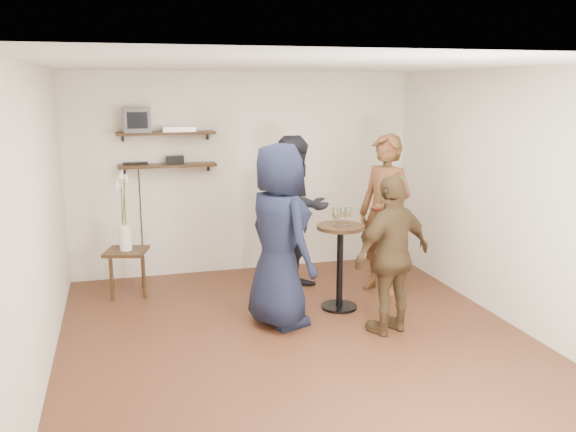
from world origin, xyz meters
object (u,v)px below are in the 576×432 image
Objects in this scene: drinks_table at (340,255)px; person_navy at (279,236)px; crt_monitor at (137,120)px; person_dark at (296,214)px; person_brown at (392,255)px; side_table at (127,257)px; person_plaid at (385,214)px; dvd_deck at (179,129)px; radio at (175,160)px.

drinks_table is 0.50× the size of person_navy.
crt_monitor is 0.34× the size of drinks_table.
crt_monitor is at bearing 141.37° from drinks_table.
person_dark reaches higher than person_brown.
person_brown is (2.51, -1.84, 0.34)m from side_table.
person_navy is (-1.45, -0.66, -0.00)m from person_plaid.
person_brown is at bearing -36.25° from side_table.
dvd_deck is 3.19m from person_brown.
dvd_deck is at bearing 37.33° from side_table.
drinks_table is 0.87m from person_navy.
dvd_deck is 0.21× the size of person_navy.
radio reaches higher than side_table.
side_table is at bearing 154.27° from drinks_table.
side_table is (-0.22, -0.54, -1.56)m from crt_monitor.
dvd_deck is 0.21× the size of person_plaid.
crt_monitor is 3.18m from person_plaid.
side_table is 3.13m from person_brown.
radio is 2.67m from person_plaid.
person_brown is at bearing -51.97° from radio.
radio is at bearing 180.00° from dvd_deck.
side_table is at bearing -55.36° from person_brown.
dvd_deck is 1.81m from person_dark.
person_dark is 0.99× the size of person_navy.
crt_monitor is 0.17× the size of person_plaid.
side_table is 0.35× the size of person_brown.
person_dark is at bearing -44.52° from person_navy.
person_plaid reaches higher than drinks_table.
drinks_table is 0.59× the size of person_brown.
person_dark reaches higher than drinks_table.
person_brown is (0.26, -0.76, 0.19)m from drinks_table.
person_navy is (-0.48, -1.02, 0.01)m from person_dark.
crt_monitor is 0.17× the size of person_dark.
dvd_deck is at bearing 0.00° from radio.
radio is 2.46m from drinks_table.
side_table is 0.59× the size of drinks_table.
person_navy is at bearing -65.94° from radio.
person_dark is at bearing -33.40° from radio.
crt_monitor reaches higher than drinks_table.
drinks_table is 0.50× the size of person_plaid.
person_dark reaches higher than radio.
person_plaid is 1.01× the size of person_dark.
radio is at bearing -147.81° from person_plaid.
crt_monitor is at bearing 133.31° from person_dark.
person_brown is at bearing -135.11° from person_navy.
dvd_deck reaches higher than person_navy.
person_plaid reaches higher than side_table.
person_plaid reaches higher than person_brown.
crt_monitor is 0.66m from radio.
drinks_table is (1.54, -1.63, -1.29)m from dvd_deck.
person_plaid is 1.19× the size of person_brown.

